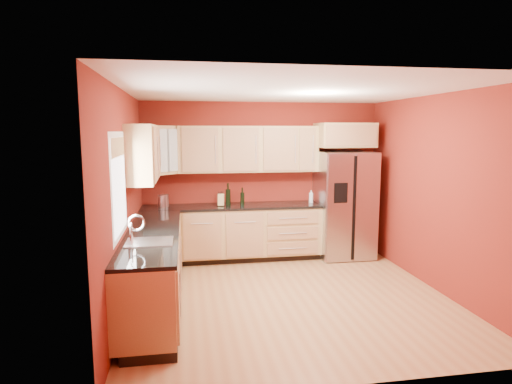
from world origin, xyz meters
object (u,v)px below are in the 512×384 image
at_px(canister_left, 165,201).
at_px(soap_dispenser, 311,196).
at_px(refrigerator, 344,204).
at_px(knife_block, 221,200).
at_px(wine_bottle_a, 228,194).

distance_m(canister_left, soap_dispenser, 2.42).
bearing_deg(refrigerator, knife_block, 178.42).
distance_m(wine_bottle_a, knife_block, 0.15).
bearing_deg(refrigerator, wine_bottle_a, 177.70).
height_order(wine_bottle_a, soap_dispenser, wine_bottle_a).
xyz_separation_m(wine_bottle_a, soap_dispenser, (1.41, 0.04, -0.08)).
bearing_deg(wine_bottle_a, soap_dispenser, 1.42).
xyz_separation_m(refrigerator, canister_left, (-2.97, 0.09, 0.13)).
xyz_separation_m(refrigerator, wine_bottle_a, (-1.96, 0.08, 0.21)).
distance_m(refrigerator, wine_bottle_a, 1.97).
relative_size(canister_left, wine_bottle_a, 0.55).
xyz_separation_m(refrigerator, soap_dispenser, (-0.55, 0.11, 0.13)).
bearing_deg(canister_left, knife_block, -2.40).
relative_size(refrigerator, soap_dispenser, 8.55).
bearing_deg(soap_dispenser, canister_left, -179.55).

